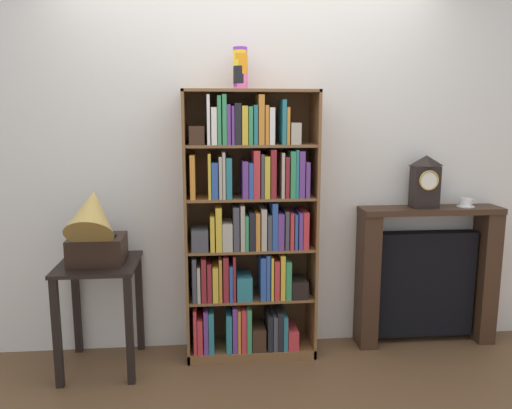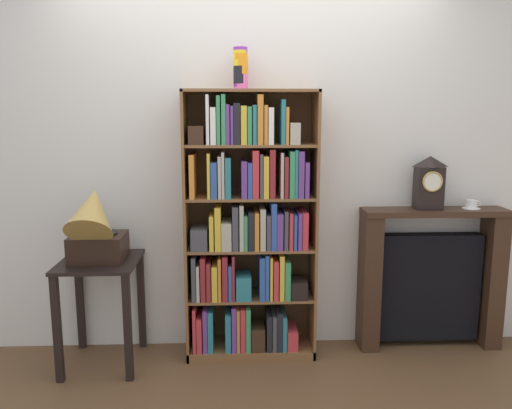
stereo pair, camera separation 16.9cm
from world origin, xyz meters
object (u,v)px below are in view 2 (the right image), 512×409
object	(u,v)px
side_table_left	(101,287)
gramophone	(95,225)
mantel_clock	(429,183)
bookshelf	(249,234)
teacup_with_saucer	(472,205)
fireplace_mantel	(430,279)
cup_stack	(241,69)

from	to	relation	value
side_table_left	gramophone	xyz separation A→B (m)	(-0.00, -0.06, 0.42)
gramophone	mantel_clock	bearing A→B (deg)	5.61
bookshelf	teacup_with_saucer	size ratio (longest dim) A/B	14.04
side_table_left	teacup_with_saucer	size ratio (longest dim) A/B	5.57
fireplace_mantel	teacup_with_saucer	size ratio (longest dim) A/B	7.82
gramophone	mantel_clock	xyz separation A→B (m)	(2.16, 0.21, 0.22)
side_table_left	cup_stack	bearing A→B (deg)	8.31
gramophone	teacup_with_saucer	xyz separation A→B (m)	(2.46, 0.21, 0.07)
teacup_with_saucer	bookshelf	bearing A→B (deg)	-177.99
fireplace_mantel	teacup_with_saucer	bearing A→B (deg)	-3.99
fireplace_mantel	teacup_with_saucer	distance (m)	0.58
bookshelf	fireplace_mantel	distance (m)	1.31
gramophone	fireplace_mantel	bearing A→B (deg)	5.98
cup_stack	side_table_left	xyz separation A→B (m)	(-0.90, -0.13, -1.37)
fireplace_mantel	mantel_clock	distance (m)	0.68
cup_stack	mantel_clock	xyz separation A→B (m)	(1.25, 0.02, -0.73)
gramophone	teacup_with_saucer	bearing A→B (deg)	4.99
bookshelf	cup_stack	xyz separation A→B (m)	(-0.05, 0.03, 1.05)
bookshelf	side_table_left	distance (m)	1.01
side_table_left	gramophone	world-z (taller)	gramophone
cup_stack	side_table_left	size ratio (longest dim) A/B	0.37
cup_stack	teacup_with_saucer	bearing A→B (deg)	0.75
gramophone	mantel_clock	distance (m)	2.18
cup_stack	fireplace_mantel	distance (m)	1.92
cup_stack	mantel_clock	size ratio (longest dim) A/B	0.73
teacup_with_saucer	side_table_left	bearing A→B (deg)	-176.45
cup_stack	mantel_clock	distance (m)	1.45
mantel_clock	teacup_with_saucer	world-z (taller)	mantel_clock
side_table_left	teacup_with_saucer	xyz separation A→B (m)	(2.46, 0.15, 0.49)
side_table_left	mantel_clock	distance (m)	2.25
gramophone	fireplace_mantel	size ratio (longest dim) A/B	0.56
bookshelf	teacup_with_saucer	bearing A→B (deg)	2.01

